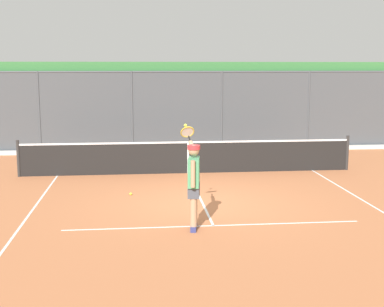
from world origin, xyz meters
name	(u,v)px	position (x,y,z in m)	size (l,w,h in m)	color
ground_plane	(203,204)	(0.00, 0.00, 0.00)	(60.00, 60.00, 0.00)	#B76B42
court_line_markings	(215,230)	(0.00, 1.95, 0.00)	(7.75, 9.62, 0.01)	white
fence_backdrop	(176,106)	(0.00, -8.33, 1.65)	(19.76, 1.37, 3.33)	#474C51
tennis_net	(188,157)	(0.00, -3.60, 0.49)	(9.95, 0.09, 1.07)	#2D2D2D
tennis_player	(194,180)	(0.41, 1.82, 0.98)	(0.34, 1.42, 1.97)	navy
tennis_ball_mid_court	(131,194)	(1.68, -1.04, 0.03)	(0.07, 0.07, 0.07)	#C1D138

